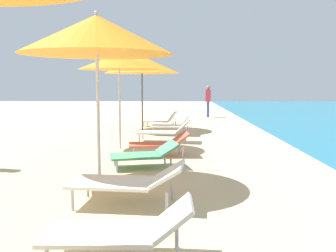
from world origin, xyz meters
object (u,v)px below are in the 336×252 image
at_px(umbrella_fifth, 119,61).
at_px(lounger_farthest_inland, 172,125).
at_px(lounger_fourth_shoreside, 144,154).
at_px(lounger_farthest_shoreside, 161,120).
at_px(lounger_fifth_shoreside, 165,131).
at_px(umbrella_farthest, 142,65).
at_px(umbrella_fourth, 97,35).
at_px(lounger_fifth_inland, 160,143).
at_px(person_walking_near, 208,98).
at_px(lounger_third_shoreside, 121,230).
at_px(lounger_fourth_inland, 128,180).

distance_m(umbrella_fifth, lounger_farthest_inland, 3.35).
bearing_deg(lounger_fourth_shoreside, lounger_farthest_shoreside, -103.38).
xyz_separation_m(lounger_fifth_shoreside, lounger_farthest_shoreside, (-0.29, 3.79, -0.05)).
bearing_deg(umbrella_farthest, umbrella_fourth, -90.04).
xyz_separation_m(umbrella_fifth, lounger_fifth_inland, (1.03, -0.94, -1.83)).
distance_m(lounger_fourth_shoreside, umbrella_fifth, 2.94).
distance_m(lounger_fifth_inland, umbrella_farthest, 5.21).
relative_size(umbrella_fourth, lounger_farthest_inland, 2.16).
height_order(lounger_farthest_inland, person_walking_near, person_walking_near).
distance_m(lounger_fifth_shoreside, lounger_farthest_inland, 1.47).
distance_m(lounger_third_shoreside, lounger_fourth_inland, 1.57).
relative_size(lounger_fifth_inland, umbrella_farthest, 0.54).
height_order(lounger_fifth_shoreside, umbrella_farthest, umbrella_farthest).
xyz_separation_m(umbrella_fourth, umbrella_fifth, (-0.17, 3.28, -0.21)).
xyz_separation_m(lounger_fifth_shoreside, lounger_fifth_inland, (-0.03, -2.03, -0.02)).
height_order(lounger_third_shoreside, umbrella_fourth, umbrella_fourth).
relative_size(lounger_third_shoreside, umbrella_fifth, 0.57).
relative_size(lounger_fifth_inland, lounger_farthest_shoreside, 1.02).
bearing_deg(umbrella_farthest, lounger_fifth_inland, -79.92).
bearing_deg(lounger_farthest_inland, umbrella_farthest, -45.80).
bearing_deg(umbrella_fifth, lounger_fifth_inland, -42.42).
relative_size(lounger_third_shoreside, umbrella_farthest, 0.52).
height_order(lounger_fifth_inland, person_walking_near, person_walking_near).
height_order(lounger_fourth_shoreside, umbrella_fifth, umbrella_fifth).
distance_m(lounger_fifth_inland, person_walking_near, 10.24).
distance_m(umbrella_fourth, umbrella_farthest, 7.11).
xyz_separation_m(lounger_fourth_shoreside, umbrella_farthest, (-0.62, 5.96, 1.97)).
bearing_deg(lounger_fourth_inland, umbrella_fourth, -56.44).
height_order(lounger_third_shoreside, umbrella_farthest, umbrella_farthest).
xyz_separation_m(umbrella_fourth, umbrella_farthest, (0.01, 7.11, -0.10)).
bearing_deg(lounger_third_shoreside, lounger_farthest_shoreside, -90.41).
distance_m(lounger_fifth_inland, lounger_farthest_inland, 3.49).
height_order(lounger_third_shoreside, lounger_farthest_inland, lounger_farthest_inland).
xyz_separation_m(umbrella_fourth, lounger_fourth_inland, (0.62, -1.13, -2.01)).
distance_m(lounger_fourth_shoreside, umbrella_farthest, 6.31).
distance_m(lounger_fifth_shoreside, lounger_fifth_inland, 2.03).
height_order(umbrella_farthest, lounger_farthest_shoreside, umbrella_farthest).
xyz_separation_m(umbrella_fifth, lounger_fifth_shoreside, (1.06, 1.09, -1.82)).
distance_m(lounger_third_shoreside, lounger_farthest_inland, 8.53).
bearing_deg(umbrella_farthest, lounger_farthest_shoreside, 60.93).
relative_size(lounger_fourth_shoreside, lounger_farthest_shoreside, 1.02).
distance_m(lounger_fourth_shoreside, person_walking_near, 11.46).
bearing_deg(lounger_fourth_inland, lounger_fifth_inland, -89.02).
height_order(umbrella_fifth, lounger_farthest_shoreside, umbrella_fifth).
bearing_deg(umbrella_fourth, lounger_fourth_shoreside, 61.57).
distance_m(umbrella_fourth, lounger_fifth_shoreside, 4.90).
relative_size(umbrella_fifth, lounger_fifth_inland, 1.72).
bearing_deg(umbrella_fifth, lounger_fourth_shoreside, -69.50).
xyz_separation_m(lounger_third_shoreside, lounger_fourth_shoreside, (-0.14, 3.84, -0.02)).
height_order(lounger_fifth_shoreside, lounger_farthest_shoreside, lounger_fifth_shoreside).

